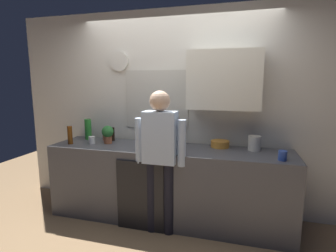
{
  "coord_description": "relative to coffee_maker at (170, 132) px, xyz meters",
  "views": [
    {
      "loc": [
        0.82,
        -2.64,
        1.69
      ],
      "look_at": [
        0.02,
        0.25,
        1.18
      ],
      "focal_mm": 28.11,
      "sensor_mm": 36.0,
      "label": 1
    }
  ],
  "objects": [
    {
      "name": "person_at_sink",
      "position": [
        0.04,
        -0.54,
        -0.11
      ],
      "size": [
        0.57,
        0.22,
        1.6
      ],
      "rotation": [
        0.0,
        0.0,
        -0.21
      ],
      "color": "black",
      "rests_on": "ground_plane"
    },
    {
      "name": "potted_plant",
      "position": [
        -0.76,
        -0.22,
        -0.01
      ],
      "size": [
        0.15,
        0.15,
        0.23
      ],
      "color": "#9E5638",
      "rests_on": "kitchen_counter"
    },
    {
      "name": "bottle_dark_sauce",
      "position": [
        -0.78,
        -0.06,
        -0.06
      ],
      "size": [
        0.06,
        0.06,
        0.18
      ],
      "primitive_type": "cylinder",
      "color": "black",
      "rests_on": "kitchen_counter"
    },
    {
      "name": "storage_canister",
      "position": [
        1.03,
        -0.08,
        -0.06
      ],
      "size": [
        0.14,
        0.14,
        0.17
      ],
      "primitive_type": "cylinder",
      "color": "silver",
      "rests_on": "kitchen_counter"
    },
    {
      "name": "bottle_amber_beer",
      "position": [
        -1.21,
        -0.37,
        -0.03
      ],
      "size": [
        0.06,
        0.06,
        0.23
      ],
      "primitive_type": "cylinder",
      "color": "brown",
      "rests_on": "kitchen_counter"
    },
    {
      "name": "kitchen_counter",
      "position": [
        0.04,
        -0.24,
        -0.6
      ],
      "size": [
        2.9,
        0.64,
        0.91
      ],
      "primitive_type": "cube",
      "color": "#4C4C51",
      "rests_on": "ground_plane"
    },
    {
      "name": "bottle_clear_soda",
      "position": [
        -1.14,
        -0.07,
        -0.01
      ],
      "size": [
        0.09,
        0.09,
        0.28
      ],
      "primitive_type": "cylinder",
      "color": "#2D8C33",
      "rests_on": "kitchen_counter"
    },
    {
      "name": "back_wall_assembly",
      "position": [
        0.11,
        0.16,
        0.3
      ],
      "size": [
        4.5,
        0.42,
        2.6
      ],
      "color": "silver",
      "rests_on": "ground_plane"
    },
    {
      "name": "ground_plane",
      "position": [
        0.04,
        -0.54,
        -1.06
      ],
      "size": [
        8.0,
        8.0,
        0.0
      ],
      "primitive_type": "plane",
      "color": "#8C6D4C"
    },
    {
      "name": "bottle_red_vinegar",
      "position": [
        0.12,
        -0.43,
        -0.04
      ],
      "size": [
        0.06,
        0.06,
        0.22
      ],
      "primitive_type": "cylinder",
      "color": "maroon",
      "rests_on": "kitchen_counter"
    },
    {
      "name": "cup_blue_mug",
      "position": [
        1.29,
        -0.41,
        -0.1
      ],
      "size": [
        0.08,
        0.08,
        0.1
      ],
      "primitive_type": "cylinder",
      "color": "#3351B2",
      "rests_on": "kitchen_counter"
    },
    {
      "name": "mixing_bowl",
      "position": [
        0.64,
        -0.03,
        -0.11
      ],
      "size": [
        0.22,
        0.22,
        0.08
      ],
      "primitive_type": "cylinder",
      "color": "orange",
      "rests_on": "kitchen_counter"
    },
    {
      "name": "dishwasher_panel",
      "position": [
        -0.19,
        -0.57,
        -0.65
      ],
      "size": [
        0.56,
        0.02,
        0.82
      ],
      "primitive_type": "cube",
      "color": "black",
      "rests_on": "ground_plane"
    },
    {
      "name": "cup_terracotta_mug",
      "position": [
        -0.88,
        -0.07,
        -0.1
      ],
      "size": [
        0.08,
        0.08,
        0.09
      ],
      "primitive_type": "cylinder",
      "color": "#B26647",
      "rests_on": "kitchen_counter"
    },
    {
      "name": "cup_white_mug",
      "position": [
        -0.95,
        -0.29,
        -0.1
      ],
      "size": [
        0.08,
        0.08,
        0.1
      ],
      "primitive_type": "cylinder",
      "color": "white",
      "rests_on": "kitchen_counter"
    },
    {
      "name": "coffee_maker",
      "position": [
        0.0,
        0.0,
        0.0
      ],
      "size": [
        0.2,
        0.2,
        0.33
      ],
      "color": "black",
      "rests_on": "kitchen_counter"
    }
  ]
}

